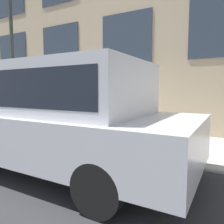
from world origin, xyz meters
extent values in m
plane|color=#2D2D30|center=(0.00, 0.00, 0.00)|extent=(80.00, 80.00, 0.00)
cube|color=#B2ADA3|center=(1.21, 0.00, 0.08)|extent=(2.43, 60.00, 0.16)
cube|color=#2D3847|center=(2.41, -2.81, 3.13)|extent=(0.03, 1.74, 1.61)
cube|color=#2D3847|center=(2.41, 0.00, 3.13)|extent=(0.03, 1.74, 1.61)
cube|color=#2D3847|center=(2.41, 2.81, 3.13)|extent=(0.03, 1.74, 1.61)
cube|color=#2D3847|center=(2.41, 5.63, 3.13)|extent=(0.03, 1.74, 1.61)
cylinder|color=gray|center=(0.43, -0.31, 0.18)|extent=(0.33, 0.33, 0.04)
cylinder|color=gray|center=(0.43, -0.31, 0.46)|extent=(0.25, 0.25, 0.61)
sphere|color=slate|center=(0.43, -0.31, 0.77)|extent=(0.26, 0.26, 0.26)
cylinder|color=black|center=(0.43, -0.31, 0.84)|extent=(0.09, 0.09, 0.10)
cylinder|color=gray|center=(0.43, -0.48, 0.53)|extent=(0.09, 0.10, 0.09)
cylinder|color=gray|center=(0.43, -0.14, 0.53)|extent=(0.09, 0.10, 0.09)
cylinder|color=#726651|center=(0.41, -0.84, 0.56)|extent=(0.12, 0.12, 0.80)
cylinder|color=#726651|center=(0.57, -0.84, 0.56)|extent=(0.12, 0.12, 0.80)
cube|color=red|center=(0.49, -0.84, 1.26)|extent=(0.22, 0.15, 0.60)
cylinder|color=red|center=(0.34, -0.84, 1.27)|extent=(0.09, 0.09, 0.57)
cylinder|color=red|center=(0.65, -0.84, 1.27)|extent=(0.09, 0.09, 0.57)
sphere|color=tan|center=(0.49, -0.84, 1.69)|extent=(0.27, 0.27, 0.27)
cylinder|color=black|center=(-0.28, 1.42, 0.33)|extent=(0.24, 0.66, 0.66)
cylinder|color=black|center=(-2.11, -1.83, 0.33)|extent=(0.24, 0.66, 0.66)
cylinder|color=black|center=(-0.28, -1.83, 0.33)|extent=(0.24, 0.66, 0.66)
cube|color=silver|center=(-1.20, -0.20, 0.69)|extent=(2.06, 5.24, 0.73)
cube|color=silver|center=(-1.20, -0.33, 1.48)|extent=(1.81, 3.25, 0.84)
cube|color=#1E232D|center=(-1.20, -0.33, 1.48)|extent=(1.82, 2.99, 0.54)
cylinder|color=#2D332D|center=(0.94, 3.67, 0.22)|extent=(0.26, 0.26, 0.12)
cylinder|color=#2D332D|center=(0.94, 3.67, 3.10)|extent=(0.12, 0.12, 5.90)
camera|label=1|loc=(-4.14, -3.14, 1.46)|focal=35.00mm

